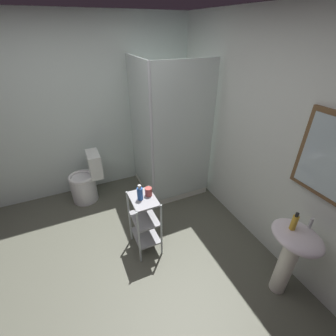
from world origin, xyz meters
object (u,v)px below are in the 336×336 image
object	(u,v)px
shower_stall	(166,164)
storage_cart	(145,219)
rinse_cup	(148,192)
toilet	(86,182)
shampoo_bottle_blue	(140,193)
pedestal_sink	(292,250)
hand_soap_bottle	(294,222)

from	to	relation	value
shower_stall	storage_cart	size ratio (longest dim) A/B	2.70
shower_stall	rinse_cup	distance (m)	1.19
shower_stall	storage_cart	world-z (taller)	shower_stall
toilet	shampoo_bottle_blue	xyz separation A→B (m)	(1.24, 0.46, 0.50)
pedestal_sink	storage_cart	distance (m)	1.49
rinse_cup	hand_soap_bottle	bearing A→B (deg)	41.88
rinse_cup	toilet	bearing A→B (deg)	-155.19
pedestal_sink	shower_stall	bearing A→B (deg)	-170.87
pedestal_sink	shampoo_bottle_blue	world-z (taller)	shampoo_bottle_blue
storage_cart	hand_soap_bottle	bearing A→B (deg)	44.82
shampoo_bottle_blue	rinse_cup	xyz separation A→B (m)	(-0.03, 0.10, -0.03)
shower_stall	hand_soap_bottle	distance (m)	2.06
pedestal_sink	shampoo_bottle_blue	distance (m)	1.52
storage_cart	shampoo_bottle_blue	xyz separation A→B (m)	(-0.00, -0.03, 0.38)
toilet	storage_cart	bearing A→B (deg)	21.46
shampoo_bottle_blue	toilet	bearing A→B (deg)	-159.74
hand_soap_bottle	rinse_cup	world-z (taller)	hand_soap_bottle
pedestal_sink	hand_soap_bottle	distance (m)	0.31
toilet	rinse_cup	world-z (taller)	rinse_cup
shower_stall	storage_cart	distance (m)	1.21
toilet	hand_soap_bottle	world-z (taller)	hand_soap_bottle
pedestal_sink	shampoo_bottle_blue	bearing A→B (deg)	-134.83
toilet	hand_soap_bottle	bearing A→B (deg)	33.52
storage_cart	shampoo_bottle_blue	distance (m)	0.38
toilet	rinse_cup	bearing A→B (deg)	24.81
pedestal_sink	storage_cart	xyz separation A→B (m)	(-1.06, -1.04, -0.14)
shower_stall	shampoo_bottle_blue	bearing A→B (deg)	-36.97
storage_cart	toilet	bearing A→B (deg)	-158.54
shampoo_bottle_blue	rinse_cup	size ratio (longest dim) A/B	1.91
storage_cart	shampoo_bottle_blue	size ratio (longest dim) A/B	4.16
toilet	shower_stall	bearing A→B (deg)	77.68
shower_stall	rinse_cup	xyz separation A→B (m)	(0.96, -0.64, 0.32)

